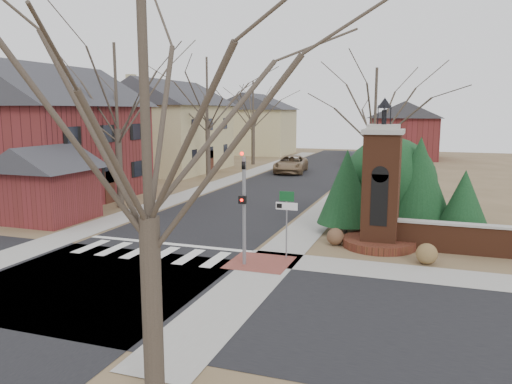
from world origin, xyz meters
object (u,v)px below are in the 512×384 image
at_px(brick_gate_monument, 381,198).
at_px(distant_car, 356,158).
at_px(traffic_signal_pole, 244,199).
at_px(pickup_truck, 291,164).
at_px(sign_post, 286,211).

distance_m(brick_gate_monument, distant_car, 33.29).
xyz_separation_m(traffic_signal_pole, distant_car, (-0.90, 37.21, -1.84)).
bearing_deg(pickup_truck, sign_post, -81.58).
bearing_deg(traffic_signal_pole, brick_gate_monument, 43.24).
height_order(sign_post, distant_car, sign_post).
bearing_deg(sign_post, traffic_signal_pole, -132.43).
relative_size(sign_post, pickup_truck, 0.46).
bearing_deg(traffic_signal_pole, sign_post, 47.57).
xyz_separation_m(brick_gate_monument, pickup_truck, (-10.60, 24.20, -1.34)).
bearing_deg(sign_post, brick_gate_monument, 41.42).
height_order(pickup_truck, distant_car, pickup_truck).
bearing_deg(pickup_truck, traffic_signal_pole, -84.74).
bearing_deg(distant_car, pickup_truck, 51.56).
bearing_deg(distant_car, sign_post, 85.27).
xyz_separation_m(brick_gate_monument, distant_car, (-5.60, 32.79, -1.42)).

